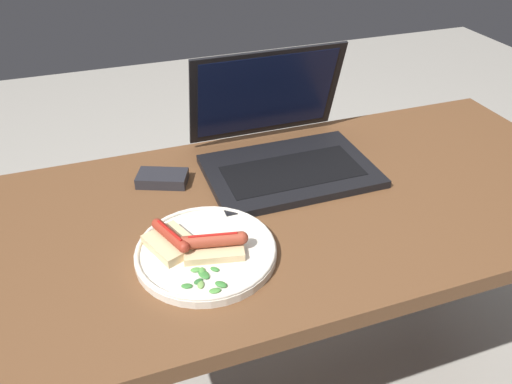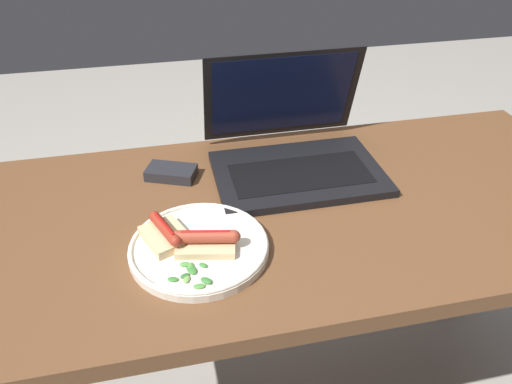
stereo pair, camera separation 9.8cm
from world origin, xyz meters
The scene contains 7 objects.
desk centered at (0.00, 0.00, 0.64)m, with size 1.40×0.64×0.74m.
laptop centered at (0.02, 0.15, 0.78)m, with size 0.38×0.32×0.25m.
plate centered at (-0.23, -0.10, 0.75)m, with size 0.26×0.26×0.02m.
sausage_toast_left centered at (-0.21, -0.11, 0.77)m, with size 0.12×0.09×0.04m.
sausage_toast_middle centered at (-0.28, -0.08, 0.77)m, with size 0.10×0.11×0.04m.
salad_pile centered at (-0.25, -0.18, 0.75)m, with size 0.08×0.07×0.01m.
external_drive centered at (-0.26, 0.17, 0.75)m, with size 0.12×0.10×0.02m.
Camera 1 is at (-0.37, -0.78, 1.35)m, focal length 35.00 mm.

